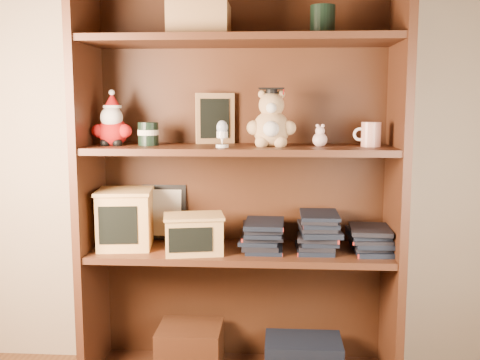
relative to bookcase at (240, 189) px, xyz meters
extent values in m
cube|color=tan|center=(0.14, 0.14, 0.47)|extent=(3.00, 0.04, 2.50)
cube|color=#462414|center=(-0.58, -0.05, 0.02)|extent=(0.03, 0.35, 1.60)
cube|color=#462414|center=(0.59, -0.05, 0.02)|extent=(0.03, 0.35, 1.60)
cube|color=#412111|center=(0.00, 0.11, 0.02)|extent=(1.20, 0.02, 1.60)
cube|color=#462414|center=(0.00, -0.05, 0.56)|extent=(1.14, 0.33, 0.02)
cube|color=#412111|center=(-0.20, -0.05, -0.64)|extent=(0.25, 0.22, 0.18)
cube|color=black|center=(0.25, -0.05, -0.66)|extent=(0.30, 0.20, 0.14)
cube|color=#9E7547|center=(-0.15, -0.05, 0.63)|extent=(0.22, 0.18, 0.12)
cylinder|color=black|center=(0.30, -0.05, 0.63)|extent=(0.09, 0.09, 0.11)
cube|color=#462414|center=(0.00, -0.05, -0.24)|extent=(1.14, 0.33, 0.02)
cube|color=#462414|center=(0.00, -0.05, 0.16)|extent=(1.14, 0.33, 0.02)
sphere|color=#A50F0F|center=(-0.48, -0.05, 0.22)|extent=(0.11, 0.11, 0.11)
sphere|color=#A50F0F|center=(-0.53, -0.07, 0.23)|extent=(0.05, 0.05, 0.05)
sphere|color=#A50F0F|center=(-0.43, -0.07, 0.23)|extent=(0.05, 0.05, 0.05)
sphere|color=black|center=(-0.51, -0.08, 0.18)|extent=(0.04, 0.04, 0.04)
sphere|color=black|center=(-0.46, -0.08, 0.18)|extent=(0.04, 0.04, 0.04)
sphere|color=white|center=(-0.48, -0.06, 0.28)|extent=(0.08, 0.08, 0.08)
sphere|color=#D8B293|center=(-0.48, -0.05, 0.30)|extent=(0.06, 0.06, 0.06)
cone|color=#A50F0F|center=(-0.48, -0.05, 0.34)|extent=(0.06, 0.06, 0.06)
sphere|color=white|center=(-0.48, -0.05, 0.37)|extent=(0.02, 0.02, 0.02)
cylinder|color=white|center=(-0.48, -0.05, 0.32)|extent=(0.07, 0.07, 0.01)
cylinder|color=black|center=(-0.35, -0.05, 0.22)|extent=(0.08, 0.08, 0.09)
cylinder|color=beige|center=(-0.35, -0.05, 0.22)|extent=(0.08, 0.08, 0.02)
cube|color=#9E7547|center=(-0.10, 0.06, 0.27)|extent=(0.15, 0.07, 0.20)
cube|color=black|center=(-0.10, 0.05, 0.27)|extent=(0.11, 0.04, 0.15)
cube|color=#9E7547|center=(-0.10, 0.10, 0.19)|extent=(0.09, 0.09, 0.01)
cylinder|color=white|center=(-0.06, -0.13, 0.18)|extent=(0.05, 0.05, 0.01)
cone|color=white|center=(-0.06, -0.13, 0.20)|extent=(0.02, 0.02, 0.03)
cylinder|color=white|center=(-0.06, -0.13, 0.22)|extent=(0.04, 0.04, 0.02)
ellipsoid|color=#ADBAD2|center=(-0.06, -0.13, 0.24)|extent=(0.04, 0.04, 0.05)
sphere|color=tan|center=(0.12, -0.05, 0.24)|extent=(0.14, 0.14, 0.14)
sphere|color=white|center=(0.12, -0.11, 0.24)|extent=(0.06, 0.06, 0.06)
sphere|color=tan|center=(0.06, -0.07, 0.24)|extent=(0.06, 0.06, 0.06)
sphere|color=tan|center=(0.18, -0.07, 0.24)|extent=(0.06, 0.06, 0.06)
sphere|color=tan|center=(0.09, -0.09, 0.19)|extent=(0.05, 0.05, 0.05)
sphere|color=tan|center=(0.15, -0.09, 0.19)|extent=(0.05, 0.05, 0.05)
sphere|color=tan|center=(0.12, -0.05, 0.32)|extent=(0.09, 0.09, 0.09)
sphere|color=white|center=(0.12, -0.09, 0.31)|extent=(0.04, 0.04, 0.04)
sphere|color=tan|center=(0.09, -0.04, 0.36)|extent=(0.03, 0.03, 0.03)
sphere|color=tan|center=(0.15, -0.04, 0.36)|extent=(0.03, 0.03, 0.03)
cylinder|color=black|center=(0.12, -0.05, 0.37)|extent=(0.04, 0.04, 0.02)
cube|color=black|center=(0.12, -0.05, 0.38)|extent=(0.09, 0.09, 0.01)
cylinder|color=#A50F0F|center=(0.16, -0.07, 0.37)|extent=(0.00, 0.04, 0.03)
sphere|color=beige|center=(0.30, -0.05, 0.20)|extent=(0.05, 0.05, 0.05)
sphere|color=beige|center=(0.30, -0.05, 0.23)|extent=(0.04, 0.04, 0.04)
sphere|color=beige|center=(0.29, -0.05, 0.25)|extent=(0.01, 0.01, 0.01)
sphere|color=beige|center=(0.31, -0.05, 0.25)|extent=(0.01, 0.01, 0.01)
cylinder|color=silver|center=(0.49, -0.05, 0.22)|extent=(0.07, 0.07, 0.09)
torus|color=white|center=(0.45, -0.05, 0.22)|extent=(0.05, 0.01, 0.05)
cube|color=black|center=(-0.32, 0.09, -0.12)|extent=(0.18, 0.04, 0.23)
cube|color=beige|center=(-0.32, 0.08, -0.12)|extent=(0.14, 0.03, 0.19)
cube|color=tan|center=(-0.45, -0.05, -0.12)|extent=(0.22, 0.22, 0.22)
cube|color=black|center=(-0.45, -0.15, -0.12)|extent=(0.14, 0.02, 0.14)
cube|color=tan|center=(-0.45, -0.05, -0.01)|extent=(0.23, 0.23, 0.01)
cube|color=tan|center=(-0.17, -0.12, -0.16)|extent=(0.24, 0.19, 0.14)
cube|color=black|center=(-0.17, -0.19, -0.16)|extent=(0.16, 0.03, 0.09)
cube|color=tan|center=(-0.17, -0.12, -0.09)|extent=(0.25, 0.20, 0.01)
cube|color=black|center=(0.09, -0.05, -0.22)|extent=(0.14, 0.20, 0.02)
cube|color=black|center=(0.09, -0.05, -0.20)|extent=(0.14, 0.20, 0.02)
cube|color=black|center=(0.09, -0.05, -0.19)|extent=(0.14, 0.20, 0.02)
cube|color=black|center=(0.09, -0.05, -0.17)|extent=(0.14, 0.20, 0.02)
cube|color=black|center=(0.09, -0.05, -0.16)|extent=(0.14, 0.20, 0.02)
cube|color=black|center=(0.09, -0.05, -0.14)|extent=(0.14, 0.20, 0.02)
cube|color=black|center=(0.09, -0.05, -0.12)|extent=(0.14, 0.20, 0.02)
cube|color=black|center=(0.30, -0.05, -0.22)|extent=(0.14, 0.20, 0.02)
cube|color=black|center=(0.30, -0.05, -0.20)|extent=(0.14, 0.20, 0.02)
cube|color=black|center=(0.30, -0.05, -0.19)|extent=(0.14, 0.20, 0.02)
cube|color=black|center=(0.30, -0.05, -0.17)|extent=(0.14, 0.20, 0.02)
cube|color=black|center=(0.30, -0.05, -0.16)|extent=(0.14, 0.20, 0.02)
cube|color=black|center=(0.30, -0.05, -0.14)|extent=(0.14, 0.20, 0.02)
cube|color=black|center=(0.30, -0.05, -0.12)|extent=(0.14, 0.20, 0.02)
cube|color=black|center=(0.30, -0.05, -0.11)|extent=(0.14, 0.20, 0.02)
cube|color=black|center=(0.30, -0.05, -0.09)|extent=(0.14, 0.20, 0.02)
cube|color=black|center=(0.50, -0.05, -0.22)|extent=(0.14, 0.20, 0.02)
cube|color=black|center=(0.50, -0.05, -0.20)|extent=(0.14, 0.20, 0.02)
cube|color=black|center=(0.50, -0.05, -0.19)|extent=(0.14, 0.20, 0.02)
cube|color=black|center=(0.50, -0.05, -0.17)|extent=(0.14, 0.20, 0.02)
cube|color=black|center=(0.50, -0.05, -0.16)|extent=(0.14, 0.20, 0.02)
cube|color=black|center=(0.50, -0.05, -0.14)|extent=(0.14, 0.20, 0.02)
camera|label=1|loc=(0.15, -2.16, 0.34)|focal=42.00mm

